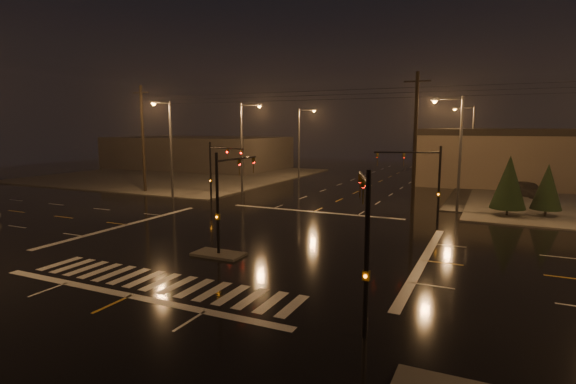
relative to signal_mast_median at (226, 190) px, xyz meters
name	(u,v)px	position (x,y,z in m)	size (l,w,h in m)	color
ground	(252,240)	(0.00, 3.07, -3.75)	(140.00, 140.00, 0.00)	black
sidewalk_nw	(179,175)	(-30.00, 33.07, -3.69)	(36.00, 36.00, 0.12)	#494741
median_island	(219,254)	(0.00, -0.93, -3.68)	(3.00, 1.60, 0.15)	#494741
crosswalk	(161,282)	(0.00, -5.93, -3.75)	(15.00, 2.60, 0.01)	beige
stop_bar_near	(130,296)	(0.00, -7.93, -3.75)	(16.00, 0.50, 0.01)	beige
stop_bar_far	(314,212)	(0.00, 14.07, -3.75)	(16.00, 0.50, 0.01)	beige
commercial_block	(198,153)	(-35.00, 45.07, -0.95)	(30.00, 18.00, 5.60)	#433D3B
signal_mast_median	(226,190)	(0.00, 0.00, 0.00)	(0.25, 4.59, 6.00)	black
signal_mast_ne	(425,175)	(9.50, 13.21, 0.04)	(4.84, 1.86, 6.00)	black
signal_mast_nw	(217,166)	(-9.50, 13.21, 0.04)	(4.84, 1.86, 6.00)	black
signal_mast_se	(365,231)	(10.23, -6.68, -0.04)	(1.55, 3.87, 6.00)	black
streetlight_1	(244,142)	(-11.18, 21.07, 2.05)	(2.77, 0.32, 10.00)	#38383A
streetlight_2	(301,138)	(-11.18, 37.07, 2.05)	(2.77, 0.32, 10.00)	#38383A
streetlight_3	(457,146)	(11.18, 19.07, 2.05)	(2.77, 0.32, 10.00)	#38383A
streetlight_4	(470,140)	(11.18, 39.07, 2.05)	(2.77, 0.32, 10.00)	#38383A
streetlight_5	(169,143)	(-16.00, 14.26, 2.05)	(0.32, 2.77, 10.00)	#38383A
utility_pole_0	(143,139)	(-22.00, 17.07, 2.38)	(2.20, 0.32, 12.00)	black
utility_pole_1	(415,142)	(8.00, 17.07, 2.38)	(2.20, 0.32, 12.00)	black
conifer_0	(509,182)	(15.43, 18.87, -0.85)	(2.83, 2.83, 5.11)	black
conifer_1	(547,187)	(18.29, 19.75, -1.18)	(2.40, 2.40, 4.44)	black
car_parked	(528,189)	(17.59, 31.51, -2.90)	(2.02, 5.02, 1.71)	black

